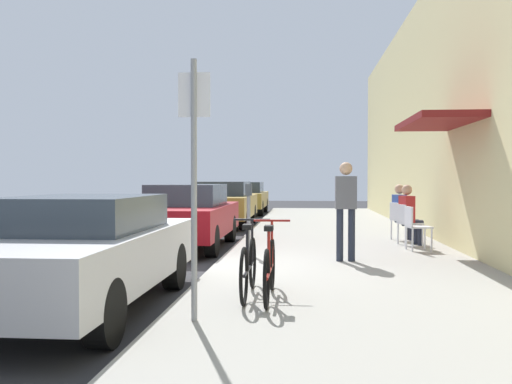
# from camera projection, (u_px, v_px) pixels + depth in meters

# --- Properties ---
(ground_plane) EXTENTS (60.00, 60.00, 0.00)m
(ground_plane) POSITION_uv_depth(u_px,v_px,m) (214.00, 271.00, 9.34)
(ground_plane) COLOR #2D2D30
(sidewalk_slab) EXTENTS (4.50, 32.00, 0.12)m
(sidewalk_slab) POSITION_uv_depth(u_px,v_px,m) (343.00, 253.00, 11.14)
(sidewalk_slab) COLOR #9E9B93
(sidewalk_slab) RESTS_ON ground_plane
(building_facade) EXTENTS (1.40, 32.00, 6.32)m
(building_facade) POSITION_uv_depth(u_px,v_px,m) (468.00, 95.00, 10.86)
(building_facade) COLOR beige
(building_facade) RESTS_ON ground_plane
(parked_car_0) EXTENTS (1.80, 4.40, 1.33)m
(parked_car_0) POSITION_uv_depth(u_px,v_px,m) (80.00, 250.00, 6.54)
(parked_car_0) COLOR #B7B7BC
(parked_car_0) RESTS_ON ground_plane
(parked_car_1) EXTENTS (1.80, 4.40, 1.41)m
(parked_car_1) POSITION_uv_depth(u_px,v_px,m) (187.00, 215.00, 12.45)
(parked_car_1) COLOR maroon
(parked_car_1) RESTS_ON ground_plane
(parked_car_2) EXTENTS (1.80, 4.40, 1.44)m
(parked_car_2) POSITION_uv_depth(u_px,v_px,m) (224.00, 203.00, 18.24)
(parked_car_2) COLOR #A58433
(parked_car_2) RESTS_ON ground_plane
(parked_car_3) EXTENTS (1.80, 4.40, 1.39)m
(parked_car_3) POSITION_uv_depth(u_px,v_px,m) (245.00, 197.00, 24.58)
(parked_car_3) COLOR #A58433
(parked_car_3) RESTS_ON ground_plane
(parking_meter) EXTENTS (0.12, 0.10, 1.32)m
(parking_meter) POSITION_uv_depth(u_px,v_px,m) (249.00, 213.00, 10.58)
(parking_meter) COLOR slate
(parking_meter) RESTS_ON sidewalk_slab
(street_sign) EXTENTS (0.32, 0.06, 2.60)m
(street_sign) POSITION_uv_depth(u_px,v_px,m) (194.00, 168.00, 5.59)
(street_sign) COLOR gray
(street_sign) RESTS_ON sidewalk_slab
(bicycle_0) EXTENTS (0.46, 1.71, 0.90)m
(bicycle_0) POSITION_uv_depth(u_px,v_px,m) (249.00, 266.00, 6.78)
(bicycle_0) COLOR black
(bicycle_0) RESTS_ON sidewalk_slab
(bicycle_1) EXTENTS (0.46, 1.71, 0.90)m
(bicycle_1) POSITION_uv_depth(u_px,v_px,m) (270.00, 269.00, 6.62)
(bicycle_1) COLOR black
(bicycle_1) RESTS_ON sidewalk_slab
(cafe_chair_0) EXTENTS (0.50, 0.50, 0.87)m
(cafe_chair_0) POSITION_uv_depth(u_px,v_px,m) (415.00, 225.00, 11.10)
(cafe_chair_0) COLOR silver
(cafe_chair_0) RESTS_ON sidewalk_slab
(cafe_chair_1) EXTENTS (0.54, 0.54, 0.87)m
(cafe_chair_1) POSITION_uv_depth(u_px,v_px,m) (407.00, 222.00, 12.00)
(cafe_chair_1) COLOR silver
(cafe_chair_1) RESTS_ON sidewalk_slab
(seated_patron_1) EXTENTS (0.49, 0.44, 1.29)m
(seated_patron_1) POSITION_uv_depth(u_px,v_px,m) (409.00, 213.00, 12.00)
(seated_patron_1) COLOR #232838
(seated_patron_1) RESTS_ON sidewalk_slab
(cafe_chair_2) EXTENTS (0.53, 0.53, 0.87)m
(cafe_chair_2) POSITION_uv_depth(u_px,v_px,m) (399.00, 218.00, 12.94)
(cafe_chair_2) COLOR silver
(cafe_chair_2) RESTS_ON sidewalk_slab
(seated_patron_2) EXTENTS (0.49, 0.44, 1.29)m
(seated_patron_2) POSITION_uv_depth(u_px,v_px,m) (402.00, 210.00, 12.95)
(seated_patron_2) COLOR #232838
(seated_patron_2) RESTS_ON sidewalk_slab
(pedestrian_standing) EXTENTS (0.36, 0.22, 1.70)m
(pedestrian_standing) POSITION_uv_depth(u_px,v_px,m) (346.00, 203.00, 9.64)
(pedestrian_standing) COLOR #232838
(pedestrian_standing) RESTS_ON sidewalk_slab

